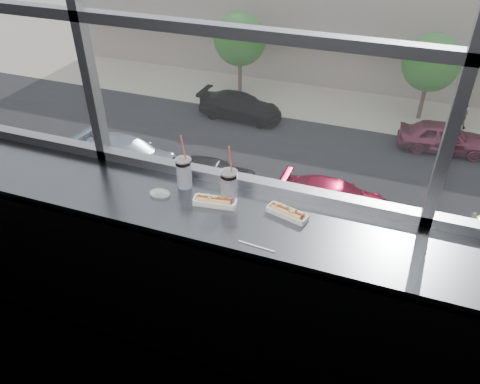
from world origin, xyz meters
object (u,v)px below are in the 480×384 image
(hotdog_tray_right, at_px, (287,212))
(tree_center, at_px, (431,63))
(loose_straw, at_px, (257,246))
(tree_left, at_px, (240,39))
(car_near_b, at_px, (211,169))
(car_near_c, at_px, (336,194))
(pedestrian_c, at_px, (463,114))
(wrapper, at_px, (160,193))
(soda_cup_right, at_px, (229,185))
(car_near_a, at_px, (128,150))
(car_far_a, at_px, (240,102))
(soda_cup_left, at_px, (184,171))
(car_far_b, at_px, (445,133))
(hotdog_tray_left, at_px, (215,201))

(hotdog_tray_right, distance_m, tree_center, 29.47)
(loose_straw, xyz_separation_m, tree_left, (-10.57, 28.50, -8.26))
(car_near_b, bearing_deg, hotdog_tray_right, -160.69)
(loose_straw, bearing_deg, car_near_b, 119.51)
(car_near_c, height_order, tree_center, tree_center)
(pedestrian_c, bearing_deg, loose_straw, 81.14)
(hotdog_tray_right, xyz_separation_m, wrapper, (-0.74, -0.07, -0.01))
(loose_straw, xyz_separation_m, car_near_b, (-7.70, 16.50, -11.00))
(car_near_b, bearing_deg, soda_cup_right, -161.67)
(hotdog_tray_right, relative_size, tree_left, 0.04)
(car_near_a, bearing_deg, soda_cup_right, -137.57)
(soda_cup_right, relative_size, car_far_a, 0.06)
(loose_straw, relative_size, pedestrian_c, 0.10)
(tree_left, bearing_deg, car_near_b, -76.54)
(soda_cup_right, xyz_separation_m, car_near_a, (-12.24, 16.17, -10.99))
(soda_cup_right, xyz_separation_m, pedestrian_c, (4.63, 27.62, -11.22))
(soda_cup_right, bearing_deg, car_near_a, 127.11)
(car_near_a, bearing_deg, hotdog_tray_right, -136.83)
(soda_cup_left, bearing_deg, car_far_b, 80.83)
(soda_cup_right, bearing_deg, car_far_a, 110.01)
(pedestrian_c, bearing_deg, soda_cup_right, 80.49)
(car_near_c, distance_m, car_near_a, 11.14)
(hotdog_tray_left, relative_size, car_near_a, 0.04)
(hotdog_tray_right, bearing_deg, wrapper, -159.37)
(hotdog_tray_right, relative_size, car_near_b, 0.04)
(loose_straw, distance_m, car_far_a, 28.34)
(car_near_c, bearing_deg, pedestrian_c, -25.59)
(soda_cup_right, height_order, pedestrian_c, soda_cup_right)
(soda_cup_right, xyz_separation_m, tree_left, (-10.30, 28.17, -8.36))
(car_far_a, distance_m, car_near_c, 11.10)
(hotdog_tray_right, height_order, pedestrian_c, hotdog_tray_right)
(car_near_c, bearing_deg, tree_center, -14.21)
(car_far_a, bearing_deg, wrapper, -158.53)
(hotdog_tray_right, xyz_separation_m, pedestrian_c, (4.28, 27.65, -11.13))
(hotdog_tray_left, distance_m, hotdog_tray_right, 0.41)
(soda_cup_left, bearing_deg, hotdog_tray_left, -24.47)
(car_far_a, xyz_separation_m, tree_left, (-1.50, 4.00, 2.73))
(soda_cup_left, bearing_deg, soda_cup_right, -7.93)
(car_near_b, bearing_deg, car_far_b, -60.36)
(car_near_b, bearing_deg, pedestrian_c, -52.81)
(tree_center, bearing_deg, tree_left, 180.00)
(soda_cup_left, distance_m, loose_straw, 0.69)
(car_far_a, distance_m, pedestrian_c, 13.86)
(hotdog_tray_right, xyz_separation_m, tree_center, (1.81, 28.20, -8.39))
(loose_straw, height_order, car_far_b, loose_straw)
(wrapper, height_order, car_near_a, wrapper)
(hotdog_tray_left, bearing_deg, loose_straw, -45.32)
(loose_straw, bearing_deg, hotdog_tray_right, 79.97)
(hotdog_tray_left, relative_size, tree_center, 0.05)
(car_near_c, relative_size, pedestrian_c, 3.28)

